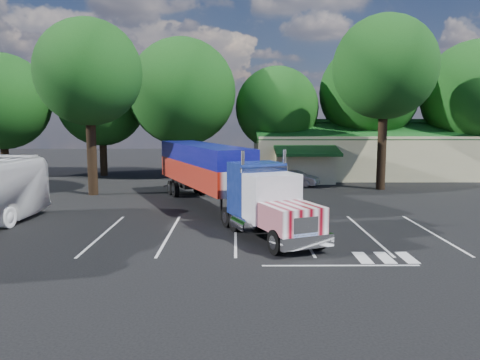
{
  "coord_description": "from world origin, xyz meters",
  "views": [
    {
      "loc": [
        0.02,
        -28.13,
        5.52
      ],
      "look_at": [
        0.26,
        -1.12,
        2.0
      ],
      "focal_mm": 35.0,
      "sensor_mm": 36.0,
      "label": 1
    }
  ],
  "objects_px": {
    "semi_truck": "(216,173)",
    "bicycle": "(276,198)",
    "woman": "(267,213)",
    "silver_sedan": "(296,178)"
  },
  "relations": [
    {
      "from": "woman",
      "to": "silver_sedan",
      "type": "distance_m",
      "value": 15.99
    },
    {
      "from": "semi_truck",
      "to": "silver_sedan",
      "type": "distance_m",
      "value": 12.39
    },
    {
      "from": "woman",
      "to": "semi_truck",
      "type": "bearing_deg",
      "value": 39.09
    },
    {
      "from": "semi_truck",
      "to": "bicycle",
      "type": "xyz_separation_m",
      "value": [
        3.78,
        2.17,
        -1.89
      ]
    },
    {
      "from": "semi_truck",
      "to": "silver_sedan",
      "type": "relative_size",
      "value": 4.9
    },
    {
      "from": "woman",
      "to": "silver_sedan",
      "type": "xyz_separation_m",
      "value": [
        3.4,
        15.62,
        -0.22
      ]
    },
    {
      "from": "woman",
      "to": "bicycle",
      "type": "distance_m",
      "value": 7.27
    },
    {
      "from": "semi_truck",
      "to": "woman",
      "type": "bearing_deg",
      "value": -83.67
    },
    {
      "from": "semi_truck",
      "to": "bicycle",
      "type": "bearing_deg",
      "value": 7.32
    },
    {
      "from": "semi_truck",
      "to": "woman",
      "type": "distance_m",
      "value": 5.9
    }
  ]
}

